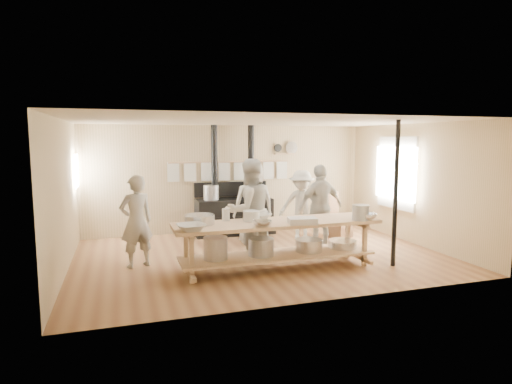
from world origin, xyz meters
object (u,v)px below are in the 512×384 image
cook_by_window (302,205)px  roasting_pan (302,221)px  cook_center (254,203)px  cook_right (321,206)px  stove (233,212)px  chair (338,224)px  prep_table (277,240)px  cook_far_left (136,221)px  cook_left (249,211)px

cook_by_window → roasting_pan: 2.58m
cook_center → cook_right: (1.23, -0.75, -0.02)m
cook_right → roasting_pan: size_ratio=3.72×
stove → chair: stove is taller
cook_by_window → chair: bearing=18.8°
stove → roasting_pan: size_ratio=5.52×
prep_table → roasting_pan: 0.60m
cook_center → cook_by_window: (1.19, 0.13, -0.11)m
cook_far_left → cook_left: 2.02m
stove → prep_table: stove is taller
cook_far_left → cook_right: (3.72, 0.27, 0.05)m
cook_center → roasting_pan: bearing=96.9°
cook_far_left → cook_center: bearing=-177.3°
prep_table → chair: chair is taller
stove → cook_center: 1.19m
stove → roasting_pan: 3.39m
cook_far_left → chair: bearing=173.2°
cook_by_window → chair: cook_by_window is taller
cook_center → cook_right: bearing=151.4°
cook_by_window → chair: size_ratio=1.53×
cook_center → cook_by_window: cook_center is taller
cook_center → roasting_pan: 2.24m
cook_far_left → cook_center: 2.69m
stove → roasting_pan: bearing=-84.4°
cook_by_window → roasting_pan: size_ratio=3.34×
cook_far_left → cook_left: cook_left is taller
cook_right → cook_far_left: bearing=-4.0°
cook_far_left → cook_left: bearing=152.9°
cook_far_left → cook_by_window: size_ratio=1.05×
roasting_pan → prep_table: bearing=135.0°
prep_table → cook_right: cook_right is taller
stove → cook_left: bearing=-97.6°
cook_left → roasting_pan: bearing=111.6°
cook_right → roasting_pan: bearing=46.2°
cook_left → cook_by_window: bearing=-152.5°
cook_far_left → chair: size_ratio=1.60×
cook_left → cook_by_window: (1.67, 1.41, -0.17)m
cook_right → cook_by_window: 0.88m
prep_table → roasting_pan: roasting_pan is taller
roasting_pan → cook_center: bearing=94.2°
roasting_pan → cook_far_left: bearing=155.4°
prep_table → cook_center: (0.16, 1.90, 0.37)m
cook_left → cook_far_left: bearing=-20.2°
chair → stove: bearing=129.4°
stove → chair: size_ratio=2.52×
prep_table → chair: size_ratio=3.50×
cook_by_window → prep_table: bearing=-97.4°
cook_left → chair: (2.56, 1.30, -0.65)m
cook_right → chair: size_ratio=1.70×
prep_table → cook_center: bearing=85.1°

